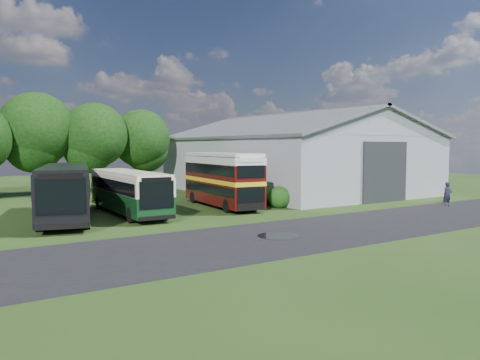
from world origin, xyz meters
TOP-DOWN VIEW (x-y plane):
  - ground at (0.00, 0.00)m, footprint 120.00×120.00m
  - asphalt_road at (3.00, -3.00)m, footprint 60.00×8.00m
  - puddle at (-1.50, -3.00)m, footprint 2.20×2.20m
  - storage_shed at (15.00, 15.98)m, footprint 18.80×24.80m
  - tree_mid at (-8.00, 24.80)m, footprint 6.80×6.80m
  - tree_right_a at (-3.00, 23.80)m, footprint 6.26×6.26m
  - tree_right_b at (2.00, 24.60)m, footprint 5.98×5.98m
  - shrub_front at (5.60, 6.00)m, footprint 1.70×1.70m
  - shrub_mid at (5.60, 8.00)m, footprint 1.60×1.60m
  - shrub_back at (5.60, 10.00)m, footprint 1.80×1.80m
  - bus_green_single at (-5.10, 8.87)m, footprint 2.87×10.66m
  - bus_maroon_double at (2.25, 8.83)m, footprint 3.52×9.77m
  - bus_dark_single at (-9.17, 8.98)m, footprint 5.88×12.54m
  - visitor_a at (16.80, -0.58)m, footprint 0.69×0.46m
  - visitor_b at (19.08, 0.87)m, footprint 0.94×0.84m

SIDE VIEW (x-z plane):
  - ground at x=0.00m, z-range 0.00..0.00m
  - asphalt_road at x=3.00m, z-range -0.01..0.01m
  - puddle at x=-1.50m, z-range -0.01..0.01m
  - shrub_front at x=5.60m, z-range -0.85..0.85m
  - shrub_mid at x=5.60m, z-range -0.80..0.80m
  - shrub_back at x=5.60m, z-range -0.90..0.90m
  - visitor_b at x=19.08m, z-range 0.00..1.59m
  - visitor_a at x=16.80m, z-range 0.00..1.85m
  - bus_green_single at x=-5.10m, z-range 0.09..3.01m
  - bus_dark_single at x=-9.17m, z-range 0.11..3.48m
  - bus_maroon_double at x=2.25m, z-range 0.00..4.10m
  - storage_shed at x=15.00m, z-range 0.09..8.24m
  - tree_right_b at x=2.00m, z-range 1.21..9.66m
  - tree_right_a at x=-3.00m, z-range 1.27..10.10m
  - tree_mid at x=-8.00m, z-range 1.38..10.98m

